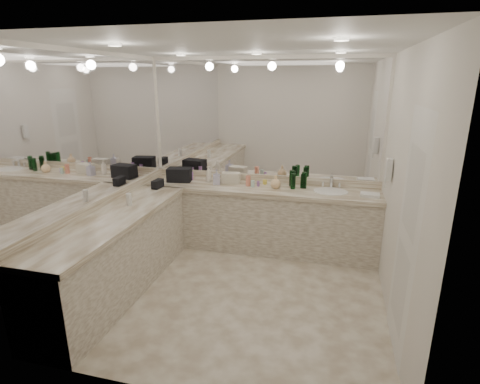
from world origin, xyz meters
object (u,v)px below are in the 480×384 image
(black_toiletry_bag, at_px, (179,175))
(soap_bottle_a, at_px, (209,174))
(cream_cosmetic_case, at_px, (231,178))
(soap_bottle_c, at_px, (276,182))
(sink, at_px, (331,192))
(hand_towel, at_px, (370,195))
(wall_phone, at_px, (389,169))
(soap_bottle_b, at_px, (217,177))

(black_toiletry_bag, bearing_deg, soap_bottle_a, 13.43)
(cream_cosmetic_case, height_order, soap_bottle_c, soap_bottle_c)
(sink, distance_m, soap_bottle_a, 1.70)
(black_toiletry_bag, height_order, hand_towel, black_toiletry_bag)
(black_toiletry_bag, height_order, soap_bottle_a, soap_bottle_a)
(wall_phone, relative_size, hand_towel, 1.05)
(soap_bottle_c, bearing_deg, soap_bottle_b, -178.85)
(sink, relative_size, wall_phone, 1.83)
(black_toiletry_bag, distance_m, hand_towel, 2.58)
(sink, relative_size, black_toiletry_bag, 1.33)
(cream_cosmetic_case, distance_m, soap_bottle_c, 0.66)
(sink, distance_m, black_toiletry_bag, 2.10)
(sink, bearing_deg, soap_bottle_a, 177.21)
(black_toiletry_bag, relative_size, hand_towel, 1.44)
(wall_phone, xyz_separation_m, cream_cosmetic_case, (-1.97, 0.59, -0.38))
(soap_bottle_a, bearing_deg, soap_bottle_c, -5.57)
(cream_cosmetic_case, xyz_separation_m, soap_bottle_b, (-0.17, -0.12, 0.03))
(soap_bottle_b, bearing_deg, cream_cosmetic_case, 34.18)
(wall_phone, relative_size, soap_bottle_a, 1.08)
(soap_bottle_a, xyz_separation_m, soap_bottle_b, (0.15, -0.11, -0.01))
(wall_phone, relative_size, soap_bottle_b, 1.15)
(soap_bottle_b, bearing_deg, wall_phone, -12.38)
(wall_phone, distance_m, cream_cosmetic_case, 2.09)
(soap_bottle_c, bearing_deg, black_toiletry_bag, -179.92)
(sink, height_order, soap_bottle_c, soap_bottle_c)
(black_toiletry_bag, bearing_deg, cream_cosmetic_case, 7.96)
(hand_towel, bearing_deg, cream_cosmetic_case, 174.43)
(soap_bottle_a, bearing_deg, sink, -2.79)
(black_toiletry_bag, relative_size, soap_bottle_c, 1.86)
(black_toiletry_bag, xyz_separation_m, cream_cosmetic_case, (0.73, 0.10, -0.02))
(sink, bearing_deg, soap_bottle_b, -178.93)
(soap_bottle_b, bearing_deg, sink, 1.07)
(wall_phone, xyz_separation_m, soap_bottle_c, (-1.33, 0.49, -0.36))
(wall_phone, height_order, soap_bottle_b, wall_phone)
(hand_towel, xyz_separation_m, soap_bottle_b, (-2.02, 0.06, 0.09))
(wall_phone, bearing_deg, soap_bottle_a, 165.78)
(hand_towel, bearing_deg, black_toiletry_bag, 178.26)
(wall_phone, height_order, black_toiletry_bag, wall_phone)
(soap_bottle_b, bearing_deg, black_toiletry_bag, 178.51)
(sink, height_order, wall_phone, wall_phone)
(sink, distance_m, cream_cosmetic_case, 1.37)
(sink, height_order, soap_bottle_a, soap_bottle_a)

